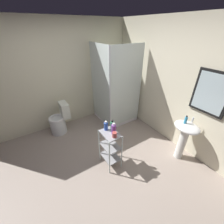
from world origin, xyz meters
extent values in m
cube|color=gray|center=(0.00, 0.00, -0.01)|extent=(4.20, 4.20, 0.02)
cube|color=beige|center=(0.00, 1.85, 1.25)|extent=(4.20, 0.10, 2.50)
cube|color=black|center=(0.70, 1.78, 1.37)|extent=(0.56, 0.03, 0.72)
cube|color=silver|center=(0.70, 1.76, 1.37)|extent=(0.48, 0.01, 0.64)
cube|color=beige|center=(-1.85, 0.00, 1.25)|extent=(0.10, 4.20, 2.50)
cube|color=white|center=(-1.31, 1.27, 0.05)|extent=(0.90, 0.90, 0.10)
cube|color=silver|center=(-1.31, 0.82, 1.05)|extent=(0.90, 0.02, 1.90)
cube|color=silver|center=(-0.86, 1.27, 1.05)|extent=(0.02, 0.90, 1.90)
cylinder|color=silver|center=(-0.86, 0.82, 1.05)|extent=(0.04, 0.04, 1.90)
cylinder|color=silver|center=(-1.31, 1.27, 0.10)|extent=(0.08, 0.08, 0.00)
cylinder|color=white|center=(0.63, 1.52, 0.34)|extent=(0.15, 0.15, 0.68)
ellipsoid|color=white|center=(0.63, 1.52, 0.75)|extent=(0.46, 0.37, 0.13)
cylinder|color=silver|center=(0.63, 1.64, 0.86)|extent=(0.03, 0.03, 0.10)
cylinder|color=white|center=(-1.48, -0.30, 0.20)|extent=(0.37, 0.37, 0.40)
torus|color=white|center=(-1.48, -0.30, 0.42)|extent=(0.37, 0.37, 0.04)
cube|color=white|center=(-1.48, -0.09, 0.58)|extent=(0.35, 0.17, 0.36)
cylinder|color=silver|center=(-0.15, 0.14, 0.37)|extent=(0.02, 0.02, 0.74)
cylinder|color=silver|center=(0.21, 0.14, 0.37)|extent=(0.02, 0.02, 0.74)
cylinder|color=silver|center=(-0.15, 0.40, 0.37)|extent=(0.02, 0.02, 0.74)
cylinder|color=silver|center=(0.21, 0.40, 0.37)|extent=(0.02, 0.02, 0.74)
cube|color=#99999E|center=(0.03, 0.27, 0.18)|extent=(0.36, 0.26, 0.02)
cube|color=#99999E|center=(0.03, 0.27, 0.45)|extent=(0.36, 0.26, 0.02)
cube|color=#99999E|center=(0.03, 0.27, 0.73)|extent=(0.36, 0.26, 0.02)
cylinder|color=#389ED1|center=(0.58, 1.50, 0.87)|extent=(0.05, 0.05, 0.13)
cylinder|color=black|center=(0.58, 1.50, 0.95)|extent=(0.03, 0.03, 0.03)
cylinder|color=purple|center=(0.06, 0.32, 0.83)|extent=(0.08, 0.08, 0.17)
cylinder|color=silver|center=(0.06, 0.32, 0.93)|extent=(0.04, 0.04, 0.03)
cylinder|color=#3058B7|center=(-0.10, 0.26, 0.81)|extent=(0.07, 0.07, 0.14)
cylinder|color=white|center=(-0.10, 0.26, 0.90)|extent=(0.04, 0.04, 0.03)
cylinder|color=#308C5E|center=(-0.04, 0.36, 0.82)|extent=(0.07, 0.07, 0.16)
cylinder|color=black|center=(-0.04, 0.36, 0.92)|extent=(0.04, 0.04, 0.04)
cylinder|color=#B24742|center=(0.14, 0.28, 0.79)|extent=(0.08, 0.08, 0.09)
camera|label=1|loc=(1.65, -0.73, 2.30)|focal=23.05mm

